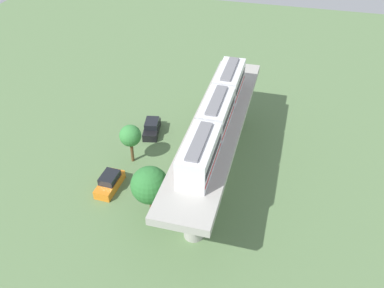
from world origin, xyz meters
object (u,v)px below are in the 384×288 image
at_px(parked_car_black, 152,128).
at_px(tree_mid_lot, 130,136).
at_px(parked_car_orange, 110,183).
at_px(tree_near_viaduct, 150,185).
at_px(train, 216,114).

distance_m(parked_car_black, tree_mid_lot, 6.64).
xyz_separation_m(parked_car_orange, tree_near_viaduct, (5.62, -2.31, 3.04)).
distance_m(train, parked_car_black, 13.84).
relative_size(train, parked_car_orange, 4.81).
bearing_deg(parked_car_orange, train, 25.91).
height_order(parked_car_orange, tree_near_viaduct, tree_near_viaduct).
relative_size(train, tree_mid_lot, 4.18).
relative_size(parked_car_black, parked_car_orange, 1.05).
xyz_separation_m(train, tree_near_viaduct, (-4.87, -6.95, -4.69)).
bearing_deg(parked_car_black, tree_mid_lot, -103.56).
distance_m(train, tree_near_viaduct, 9.69).
height_order(train, parked_car_orange, train).
distance_m(train, tree_mid_lot, 10.98).
xyz_separation_m(train, parked_car_black, (-9.55, 6.37, -7.73)).
bearing_deg(parked_car_black, tree_near_viaduct, -81.48).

